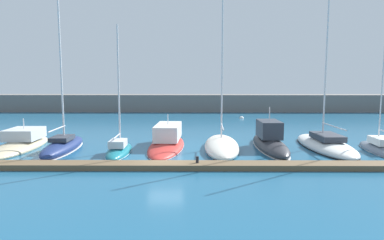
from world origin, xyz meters
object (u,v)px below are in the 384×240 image
Objects in this scene: motorboat_red_fifth at (167,142)px; sailboat_slate_ninth at (382,149)px; sailboat_teal_fourth at (119,150)px; motorboat_sand_second at (20,144)px; mooring_buoy_white at (242,118)px; dock_bollard at (197,160)px; sailboat_white_eighth at (325,145)px; motorboat_charcoal_seventh at (270,141)px; sailboat_navy_third at (63,145)px; sailboat_ivory_sixth at (222,146)px.

motorboat_red_fifth is 0.71× the size of sailboat_slate_ninth.
motorboat_sand_second is at bearing 77.40° from sailboat_teal_fourth.
dock_bollard is (-6.75, -28.20, 0.60)m from mooring_buoy_white.
motorboat_red_fifth reaches higher than motorboat_sand_second.
sailboat_white_eighth reaches higher than mooring_buoy_white.
sailboat_teal_fourth is 1.10× the size of motorboat_charcoal_seventh.
sailboat_navy_third reaches higher than motorboat_charcoal_seventh.
sailboat_navy_third is at bearing 91.38° from sailboat_white_eighth.
sailboat_teal_fourth is 1.02× the size of motorboat_red_fifth.
motorboat_red_fifth is 13.69m from sailboat_white_eighth.
motorboat_charcoal_seventh is (4.19, 0.69, 0.24)m from sailboat_ivory_sixth.
dock_bollard is (-6.28, -6.73, 0.01)m from motorboat_charcoal_seventh.
sailboat_ivory_sixth is 24.01× the size of mooring_buoy_white.
sailboat_slate_ninth is (30.30, -1.30, -0.11)m from motorboat_sand_second.
mooring_buoy_white is at bearing -2.12° from motorboat_charcoal_seventh.
motorboat_sand_second is 12.58m from motorboat_red_fifth.
mooring_buoy_white is 29.00m from dock_bollard.
sailboat_navy_third is 23.67× the size of mooring_buoy_white.
sailboat_teal_fourth is at bearing 95.03° from sailboat_white_eighth.
motorboat_red_fifth is at bearing -114.06° from mooring_buoy_white.
mooring_buoy_white is (4.65, 22.16, -0.34)m from sailboat_ivory_sixth.
sailboat_teal_fourth is at bearing 101.24° from sailboat_ivory_sixth.
motorboat_red_fifth is at bearing 86.36° from sailboat_slate_ninth.
sailboat_ivory_sixth is at bearing -101.86° from mooring_buoy_white.
mooring_buoy_white is at bearing -39.06° from sailboat_navy_third.
mooring_buoy_white is at bearing -21.42° from motorboat_red_fifth.
sailboat_ivory_sixth is 6.40m from dock_bollard.
sailboat_white_eighth is 35.41× the size of dock_bollard.
dock_bollard is (2.59, -7.27, 0.16)m from motorboat_red_fifth.
sailboat_ivory_sixth is (4.69, -1.23, -0.10)m from motorboat_red_fifth.
sailboat_ivory_sixth is at bearing 70.86° from dock_bollard.
sailboat_white_eighth is at bearing -83.98° from sailboat_teal_fourth.
sailboat_teal_fourth is at bearing -100.58° from sailboat_navy_third.
dock_bollard is (6.27, -4.69, 0.34)m from sailboat_teal_fourth.
sailboat_navy_third is 17.43m from motorboat_charcoal_seventh.
sailboat_ivory_sixth is at bearing 92.99° from sailboat_white_eighth.
motorboat_red_fifth is at bearing 86.14° from sailboat_white_eighth.
motorboat_charcoal_seventh is at bearing -90.20° from motorboat_sand_second.
sailboat_slate_ninth is at bearing -93.23° from motorboat_sand_second.
sailboat_teal_fourth reaches higher than mooring_buoy_white.
sailboat_white_eighth is (9.00, 0.78, -0.06)m from sailboat_ivory_sixth.
sailboat_white_eighth is at bearing 71.41° from sailboat_slate_ninth.
motorboat_sand_second is 4.16m from sailboat_navy_third.
mooring_buoy_white is at bearing -9.80° from sailboat_ivory_sixth.
sailboat_ivory_sixth reaches higher than sailboat_slate_ninth.
sailboat_teal_fourth reaches higher than dock_bollard.
sailboat_slate_ninth is at bearing -113.52° from sailboat_white_eighth.
dock_bollard is (15.15, -6.52, 0.24)m from motorboat_sand_second.
motorboat_sand_second is at bearing 156.73° from dock_bollard.
sailboat_white_eighth is 1.06× the size of sailboat_slate_ninth.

